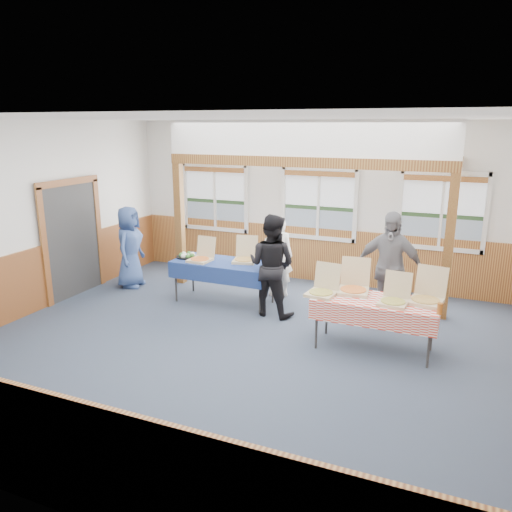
# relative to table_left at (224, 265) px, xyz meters

# --- Properties ---
(floor) EXTENTS (8.00, 8.00, 0.00)m
(floor) POSITION_rel_table_left_xyz_m (1.18, -1.58, -0.70)
(floor) COLOR #293543
(floor) RESTS_ON ground
(ceiling) EXTENTS (8.00, 8.00, 0.00)m
(ceiling) POSITION_rel_table_left_xyz_m (1.18, -1.58, 2.50)
(ceiling) COLOR white
(ceiling) RESTS_ON wall_back
(wall_back) EXTENTS (8.00, 0.00, 8.00)m
(wall_back) POSITION_rel_table_left_xyz_m (1.18, 1.92, 0.90)
(wall_back) COLOR silver
(wall_back) RESTS_ON floor
(wall_front) EXTENTS (8.00, 0.00, 8.00)m
(wall_front) POSITION_rel_table_left_xyz_m (1.18, -5.08, 0.90)
(wall_front) COLOR silver
(wall_front) RESTS_ON floor
(wall_left) EXTENTS (0.00, 8.00, 8.00)m
(wall_left) POSITION_rel_table_left_xyz_m (-2.82, -1.58, 0.90)
(wall_left) COLOR silver
(wall_left) RESTS_ON floor
(wainscot_back) EXTENTS (7.98, 0.05, 1.10)m
(wainscot_back) POSITION_rel_table_left_xyz_m (1.18, 1.89, -0.15)
(wainscot_back) COLOR brown
(wainscot_back) RESTS_ON floor
(wainscot_front) EXTENTS (7.98, 0.05, 1.10)m
(wainscot_front) POSITION_rel_table_left_xyz_m (1.18, -5.06, -0.15)
(wainscot_front) COLOR brown
(wainscot_front) RESTS_ON floor
(wainscot_left) EXTENTS (0.05, 6.98, 1.10)m
(wainscot_left) POSITION_rel_table_left_xyz_m (-2.80, -1.58, -0.15)
(wainscot_left) COLOR brown
(wainscot_left) RESTS_ON floor
(cased_opening) EXTENTS (0.06, 1.30, 2.10)m
(cased_opening) POSITION_rel_table_left_xyz_m (-2.78, -0.68, 0.35)
(cased_opening) COLOR #2F2F2F
(cased_opening) RESTS_ON wall_left
(window_left) EXTENTS (1.56, 0.10, 1.46)m
(window_left) POSITION_rel_table_left_xyz_m (-1.12, 1.87, 0.98)
(window_left) COLOR silver
(window_left) RESTS_ON wall_back
(window_mid) EXTENTS (1.56, 0.10, 1.46)m
(window_mid) POSITION_rel_table_left_xyz_m (1.18, 1.87, 0.98)
(window_mid) COLOR silver
(window_mid) RESTS_ON wall_back
(window_right) EXTENTS (1.56, 0.10, 1.46)m
(window_right) POSITION_rel_table_left_xyz_m (3.48, 1.87, 0.98)
(window_right) COLOR silver
(window_right) RESTS_ON wall_back
(post_left) EXTENTS (0.15, 0.15, 2.40)m
(post_left) POSITION_rel_table_left_xyz_m (-1.32, 0.72, 0.50)
(post_left) COLOR #542C12
(post_left) RESTS_ON floor
(post_right) EXTENTS (0.15, 0.15, 2.40)m
(post_right) POSITION_rel_table_left_xyz_m (3.68, 0.72, 0.50)
(post_right) COLOR #542C12
(post_right) RESTS_ON floor
(cross_beam) EXTENTS (5.15, 0.18, 0.18)m
(cross_beam) POSITION_rel_table_left_xyz_m (1.18, 0.72, 1.79)
(cross_beam) COLOR #542C12
(cross_beam) RESTS_ON post_left
(table_left) EXTENTS (1.99, 1.56, 0.76)m
(table_left) POSITION_rel_table_left_xyz_m (0.00, 0.00, 0.00)
(table_left) COLOR #2F2F2F
(table_left) RESTS_ON floor
(table_right) EXTENTS (1.86, 1.42, 0.76)m
(table_right) POSITION_rel_table_left_xyz_m (2.83, -0.94, -0.00)
(table_right) COLOR #2F2F2F
(table_right) RESTS_ON floor
(pizza_box_a) EXTENTS (0.40, 0.47, 0.41)m
(pizza_box_a) POSITION_rel_table_left_xyz_m (-0.40, -0.11, 0.12)
(pizza_box_a) COLOR #C8B685
(pizza_box_a) RESTS_ON table_left
(pizza_box_b) EXTENTS (0.49, 0.56, 0.43)m
(pizza_box_b) POSITION_rel_table_left_xyz_m (0.34, 0.16, 0.12)
(pizza_box_b) COLOR #C8B685
(pizza_box_b) RESTS_ON table_left
(pizza_box_c) EXTENTS (0.44, 0.52, 0.42)m
(pizza_box_c) POSITION_rel_table_left_xyz_m (2.09, -1.04, 0.12)
(pizza_box_c) COLOR #C8B685
(pizza_box_c) RESTS_ON table_right
(pizza_box_d) EXTENTS (0.48, 0.56, 0.46)m
(pizza_box_d) POSITION_rel_table_left_xyz_m (2.48, -0.75, 0.13)
(pizza_box_d) COLOR #C8B685
(pizza_box_d) RESTS_ON table_right
(pizza_box_e) EXTENTS (0.41, 0.49, 0.40)m
(pizza_box_e) POSITION_rel_table_left_xyz_m (3.09, -1.02, 0.12)
(pizza_box_e) COLOR #C8B685
(pizza_box_e) RESTS_ON table_right
(pizza_box_f) EXTENTS (0.51, 0.58, 0.46)m
(pizza_box_f) POSITION_rel_table_left_xyz_m (3.49, -0.80, 0.13)
(pizza_box_f) COLOR #C8B685
(pizza_box_f) RESTS_ON table_right
(veggie_tray) EXTENTS (0.39, 0.39, 0.09)m
(veggie_tray) POSITION_rel_table_left_xyz_m (-0.75, 0.00, 0.09)
(veggie_tray) COLOR black
(veggie_tray) RESTS_ON table_left
(drink_glass) EXTENTS (0.07, 0.07, 0.15)m
(drink_glass) POSITION_rel_table_left_xyz_m (3.68, -1.19, 0.13)
(drink_glass) COLOR #985019
(drink_glass) RESTS_ON table_right
(woman_white) EXTENTS (0.64, 0.53, 1.52)m
(woman_white) POSITION_rel_table_left_xyz_m (0.76, 0.72, 0.06)
(woman_white) COLOR white
(woman_white) RESTS_ON floor
(woman_black) EXTENTS (0.90, 0.74, 1.72)m
(woman_black) POSITION_rel_table_left_xyz_m (0.99, -0.22, 0.16)
(woman_black) COLOR black
(woman_black) RESTS_ON floor
(man_blue) EXTENTS (0.65, 0.87, 1.60)m
(man_blue) POSITION_rel_table_left_xyz_m (-2.11, 0.11, 0.10)
(man_blue) COLOR #375089
(man_blue) RESTS_ON floor
(person_grey) EXTENTS (1.10, 0.52, 1.84)m
(person_grey) POSITION_rel_table_left_xyz_m (2.84, 0.12, 0.22)
(person_grey) COLOR slate
(person_grey) RESTS_ON floor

